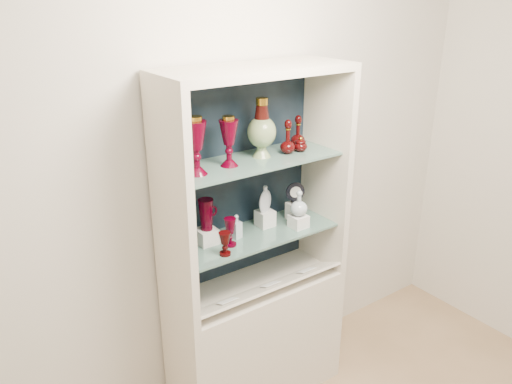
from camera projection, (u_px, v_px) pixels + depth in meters
wall_back at (233, 163)px, 2.71m from camera, size 3.50×0.02×2.80m
cabinet_base at (256, 338)px, 2.92m from camera, size 1.00×0.40×0.75m
cabinet_back_panel at (236, 177)px, 2.72m from camera, size 0.98×0.02×1.15m
cabinet_side_left at (172, 209)px, 2.32m from camera, size 0.04×0.40×1.15m
cabinet_side_right at (325, 170)px, 2.83m from camera, size 0.04×0.40×1.15m
cabinet_top_cap at (256, 70)px, 2.35m from camera, size 1.00×0.40×0.04m
shelf_lower at (254, 235)px, 2.69m from camera, size 0.92×0.34×0.01m
shelf_upper at (254, 161)px, 2.54m from camera, size 0.92×0.34×0.01m
label_ledge at (268, 288)px, 2.69m from camera, size 0.92×0.17×0.09m
label_card_0 at (227, 301)px, 2.55m from camera, size 0.10×0.06×0.03m
label_card_1 at (270, 284)px, 2.70m from camera, size 0.10×0.06×0.03m
label_card_2 at (306, 270)px, 2.83m from camera, size 0.10×0.06×0.03m
pedestal_lamp_left at (196, 146)px, 2.28m from camera, size 0.14×0.14×0.27m
pedestal_lamp_right at (229, 141)px, 2.40m from camera, size 0.12×0.12×0.25m
enamel_urn at (262, 128)px, 2.53m from camera, size 0.16×0.16×0.31m
ruby_decanter_a at (288, 135)px, 2.60m from camera, size 0.08×0.08×0.21m
ruby_decanter_b at (298, 130)px, 2.73m from camera, size 0.11×0.11×0.19m
lidded_bowl at (301, 144)px, 2.66m from camera, size 0.08×0.08×0.08m
cobalt_goblet at (183, 243)px, 2.39m from camera, size 0.09×0.09×0.18m
ruby_goblet_tall at (230, 232)px, 2.54m from camera, size 0.08×0.08×0.15m
ruby_goblet_small at (225, 244)px, 2.45m from camera, size 0.06×0.06×0.12m
riser_ruby_pitcher at (207, 236)px, 2.58m from camera, size 0.10×0.10×0.08m
ruby_pitcher at (206, 215)px, 2.53m from camera, size 0.13×0.09×0.16m
clear_square_bottle at (236, 226)px, 2.63m from camera, size 0.05×0.05×0.13m
riser_flat_flask at (265, 218)px, 2.77m from camera, size 0.09×0.09×0.09m
flat_flask at (265, 198)px, 2.73m from camera, size 0.12×0.08×0.15m
riser_clear_round_decanter at (298, 221)px, 2.76m from camera, size 0.09×0.09×0.07m
clear_round_decanter at (299, 204)px, 2.72m from camera, size 0.12×0.12×0.14m
riser_cameo_medallion at (295, 211)px, 2.85m from camera, size 0.08×0.08×0.10m
cameo_medallion at (295, 193)px, 2.81m from camera, size 0.11×0.08×0.13m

